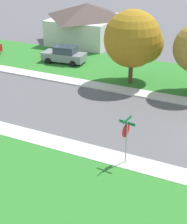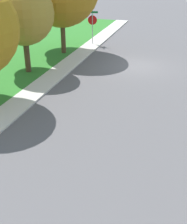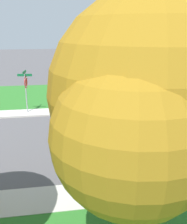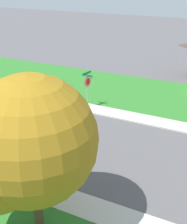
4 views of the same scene
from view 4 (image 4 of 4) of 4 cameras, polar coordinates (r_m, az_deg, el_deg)
The scene contains 3 objects.
sidewalk_west at distance 20.67m, azimuth 16.69°, elevation -2.81°, with size 1.40×56.00×0.10m, color beige.
stop_sign_far_corner at distance 22.17m, azimuth -1.11°, elevation 5.27°, with size 0.91×0.91×2.77m.
tree_sidewalk_far at distance 10.80m, azimuth -12.98°, elevation -6.24°, with size 5.02×4.67×6.21m.
Camera 4 is at (13.70, 14.66, 9.09)m, focal length 49.22 mm.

